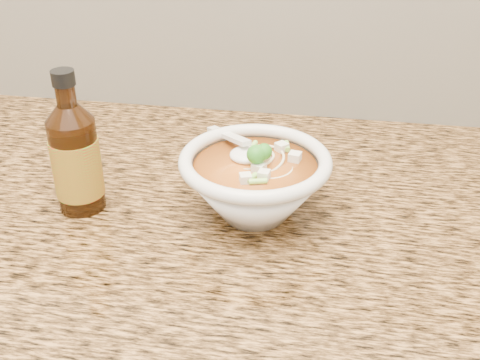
# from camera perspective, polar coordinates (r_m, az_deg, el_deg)

# --- Properties ---
(counter_slab) EXTENTS (4.00, 0.68, 0.04)m
(counter_slab) POSITION_cam_1_polar(r_m,az_deg,el_deg) (0.89, -8.21, -2.34)
(counter_slab) COLOR #A06E3A
(counter_slab) RESTS_ON cabinet
(soup_bowl) EXTENTS (0.20, 0.20, 0.11)m
(soup_bowl) POSITION_cam_1_polar(r_m,az_deg,el_deg) (0.80, 1.41, -0.40)
(soup_bowl) COLOR silver
(soup_bowl) RESTS_ON counter_slab
(hot_sauce_bottle) EXTENTS (0.08, 0.08, 0.20)m
(hot_sauce_bottle) POSITION_cam_1_polar(r_m,az_deg,el_deg) (0.83, -15.30, 1.94)
(hot_sauce_bottle) COLOR #351907
(hot_sauce_bottle) RESTS_ON counter_slab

